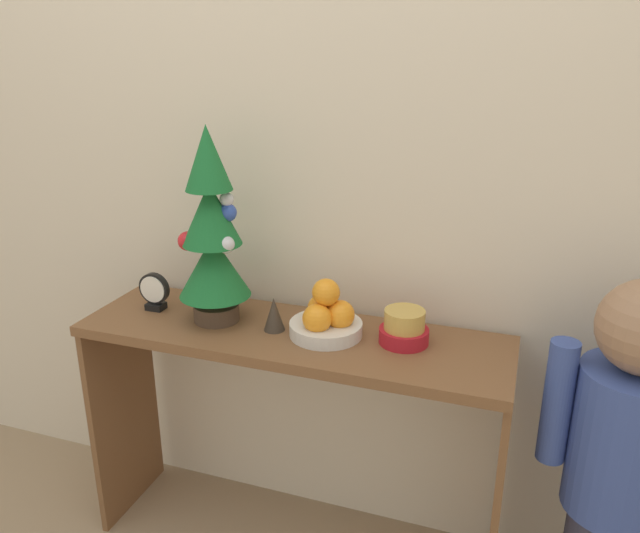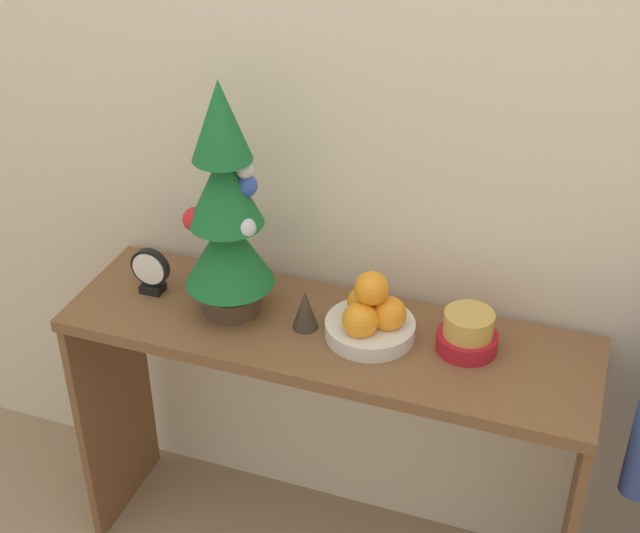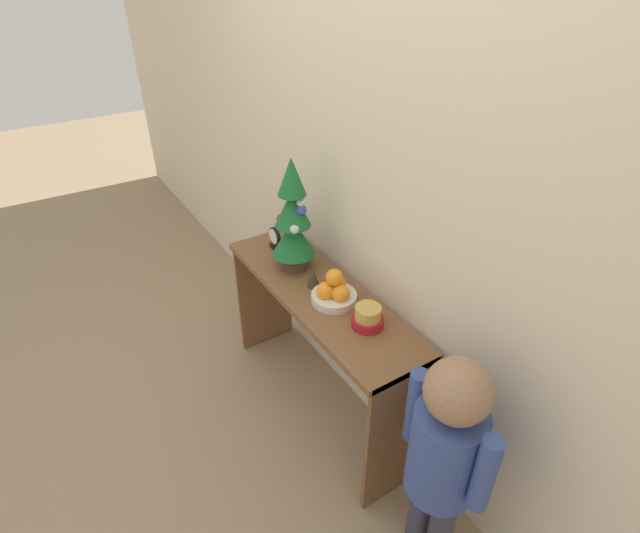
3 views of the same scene
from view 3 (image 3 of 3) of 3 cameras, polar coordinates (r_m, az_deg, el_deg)
ground_plane at (r=2.70m, az=-3.36°, el=-16.73°), size 12.00×12.00×0.00m
back_wall at (r=2.12m, az=5.17°, el=10.44°), size 7.00×0.05×2.50m
console_table at (r=2.37m, az=-0.02°, el=-6.03°), size 1.21×0.36×0.74m
mini_tree at (r=2.30m, az=-3.12°, el=5.43°), size 0.20×0.20×0.56m
fruit_bowl at (r=2.17m, az=1.64°, el=-2.87°), size 0.20×0.20×0.16m
singing_bowl at (r=2.05m, az=5.48°, el=-5.82°), size 0.13×0.13×0.09m
desk_clock at (r=2.56m, az=-5.19°, el=3.26°), size 0.10×0.04×0.12m
figurine at (r=2.27m, az=-0.79°, el=-1.24°), size 0.06×0.06×0.10m
child_figure at (r=1.85m, az=14.16°, el=-19.52°), size 0.39×0.25×1.01m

